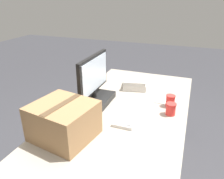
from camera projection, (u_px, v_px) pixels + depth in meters
name	position (u px, v px, depth m)	size (l,w,h in m)	color
office_desk	(124.00, 151.00, 1.80)	(1.80, 0.90, 0.76)	#A89E8E
monitor	(94.00, 86.00, 1.73)	(0.46, 0.26, 0.39)	black
keyboard	(132.00, 111.00, 1.62)	(0.46, 0.15, 0.03)	silver
desk_phone	(135.00, 85.00, 2.04)	(0.24, 0.24, 0.08)	beige
paper_cup_left	(171.00, 109.00, 1.58)	(0.07, 0.07, 0.09)	red
paper_cup_right	(170.00, 101.00, 1.70)	(0.07, 0.07, 0.09)	red
cardboard_box	(64.00, 121.00, 1.32)	(0.37, 0.40, 0.22)	#9E754C
sticky_note_pad	(160.00, 101.00, 1.79)	(0.08, 0.08, 0.01)	silver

